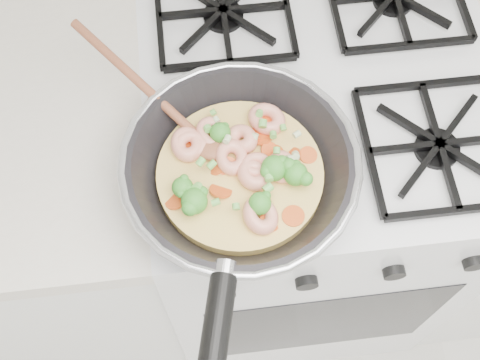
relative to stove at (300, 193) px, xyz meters
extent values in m
cube|color=white|center=(0.00, 0.00, -0.01)|extent=(0.60, 0.60, 0.90)
cube|color=black|center=(0.00, -0.30, -0.01)|extent=(0.48, 0.00, 0.40)
cube|color=black|center=(0.00, 0.00, 0.45)|extent=(0.56, 0.56, 0.02)
torus|color=silver|center=(-0.16, -0.18, 0.53)|extent=(0.34, 0.34, 0.01)
cylinder|color=black|center=(-0.22, -0.43, 0.52)|extent=(0.08, 0.19, 0.04)
cylinder|color=#ECC866|center=(-0.16, -0.18, 0.49)|extent=(0.24, 0.24, 0.02)
ellipsoid|color=brown|center=(-0.19, -0.14, 0.51)|extent=(0.07, 0.07, 0.02)
cylinder|color=brown|center=(-0.29, -0.03, 0.53)|extent=(0.19, 0.21, 0.07)
torus|color=#E5A188|center=(-0.10, -0.18, 0.51)|extent=(0.06, 0.05, 0.03)
torus|color=#E5A188|center=(-0.11, -0.10, 0.51)|extent=(0.08, 0.08, 0.02)
torus|color=#E5A188|center=(-0.15, -0.13, 0.51)|extent=(0.07, 0.07, 0.03)
torus|color=#E5A188|center=(-0.23, -0.13, 0.51)|extent=(0.06, 0.06, 0.02)
torus|color=#E5A188|center=(-0.14, -0.19, 0.51)|extent=(0.07, 0.07, 0.03)
torus|color=#E5A188|center=(-0.17, -0.16, 0.51)|extent=(0.06, 0.06, 0.02)
torus|color=#E5A188|center=(-0.14, -0.25, 0.51)|extent=(0.07, 0.07, 0.03)
torus|color=#E5A188|center=(-0.19, -0.12, 0.51)|extent=(0.07, 0.07, 0.03)
torus|color=#E5A188|center=(-0.14, -0.18, 0.51)|extent=(0.06, 0.06, 0.02)
torus|color=#E5A188|center=(-0.23, -0.13, 0.51)|extent=(0.05, 0.05, 0.03)
ellipsoid|color=green|center=(-0.18, -0.12, 0.52)|extent=(0.04, 0.04, 0.03)
ellipsoid|color=green|center=(-0.11, -0.19, 0.52)|extent=(0.05, 0.05, 0.04)
ellipsoid|color=green|center=(-0.09, -0.20, 0.52)|extent=(0.04, 0.04, 0.03)
ellipsoid|color=green|center=(-0.23, -0.23, 0.52)|extent=(0.05, 0.05, 0.04)
ellipsoid|color=green|center=(-0.14, -0.24, 0.52)|extent=(0.04, 0.04, 0.03)
ellipsoid|color=green|center=(-0.24, -0.20, 0.52)|extent=(0.04, 0.04, 0.03)
cylinder|color=#D8531B|center=(-0.25, -0.21, 0.50)|extent=(0.04, 0.04, 0.01)
cylinder|color=#D8531B|center=(-0.12, -0.13, 0.50)|extent=(0.04, 0.04, 0.00)
cylinder|color=#D8531B|center=(-0.10, -0.10, 0.50)|extent=(0.05, 0.05, 0.00)
cylinder|color=#D8531B|center=(-0.10, -0.26, 0.50)|extent=(0.04, 0.04, 0.00)
cylinder|color=#D8531B|center=(-0.12, -0.12, 0.50)|extent=(0.03, 0.03, 0.01)
cylinder|color=#D8531B|center=(-0.19, -0.17, 0.50)|extent=(0.04, 0.04, 0.01)
cylinder|color=#D8531B|center=(-0.13, -0.26, 0.50)|extent=(0.04, 0.04, 0.01)
cylinder|color=#D8531B|center=(-0.24, -0.12, 0.50)|extent=(0.04, 0.04, 0.00)
cylinder|color=#D8531B|center=(-0.18, -0.17, 0.50)|extent=(0.04, 0.04, 0.01)
cylinder|color=#D8531B|center=(-0.11, -0.16, 0.50)|extent=(0.04, 0.04, 0.01)
cylinder|color=#D8531B|center=(-0.11, -0.15, 0.50)|extent=(0.03, 0.03, 0.01)
cylinder|color=#D8531B|center=(-0.08, -0.16, 0.50)|extent=(0.03, 0.03, 0.01)
cylinder|color=#D8531B|center=(-0.06, -0.17, 0.50)|extent=(0.03, 0.03, 0.01)
cylinder|color=#D8531B|center=(-0.19, -0.21, 0.50)|extent=(0.04, 0.04, 0.01)
cylinder|color=#BED193|center=(-0.09, -0.18, 0.52)|extent=(0.01, 0.01, 0.01)
cylinder|color=#BED193|center=(-0.17, -0.14, 0.53)|extent=(0.01, 0.01, 0.01)
cylinder|color=#BED193|center=(-0.08, -0.17, 0.52)|extent=(0.01, 0.01, 0.01)
cylinder|color=#64B247|center=(-0.20, -0.18, 0.52)|extent=(0.01, 0.01, 0.01)
cylinder|color=#BED193|center=(-0.19, -0.10, 0.52)|extent=(0.01, 0.01, 0.01)
cylinder|color=#BED193|center=(-0.13, -0.14, 0.52)|extent=(0.01, 0.01, 0.01)
cylinder|color=#64B247|center=(-0.11, -0.13, 0.51)|extent=(0.01, 0.01, 0.01)
cylinder|color=#64B247|center=(-0.20, -0.23, 0.52)|extent=(0.01, 0.01, 0.01)
cylinder|color=#64B247|center=(-0.12, -0.12, 0.52)|extent=(0.01, 0.01, 0.01)
cylinder|color=#64B247|center=(-0.11, -0.16, 0.52)|extent=(0.01, 0.01, 0.01)
cylinder|color=#64B247|center=(-0.20, -0.12, 0.52)|extent=(0.01, 0.01, 0.01)
cylinder|color=#64B247|center=(-0.12, -0.10, 0.52)|extent=(0.01, 0.01, 0.01)
cylinder|color=#64B247|center=(-0.19, -0.09, 0.51)|extent=(0.01, 0.01, 0.01)
cylinder|color=#64B247|center=(-0.13, -0.22, 0.52)|extent=(0.01, 0.01, 0.01)
cylinder|color=#BED193|center=(-0.08, -0.14, 0.52)|extent=(0.01, 0.01, 0.01)
cylinder|color=#64B247|center=(-0.21, -0.17, 0.52)|extent=(0.01, 0.01, 0.01)
cylinder|color=#64B247|center=(-0.22, -0.21, 0.52)|extent=(0.01, 0.01, 0.01)
cylinder|color=#64B247|center=(-0.17, -0.24, 0.52)|extent=(0.01, 0.01, 0.01)
cylinder|color=#64B247|center=(-0.09, -0.12, 0.51)|extent=(0.01, 0.01, 0.01)
cylinder|color=#64B247|center=(-0.12, -0.21, 0.52)|extent=(0.01, 0.01, 0.01)
camera|label=1|loc=(-0.21, -0.58, 1.29)|focal=46.72mm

